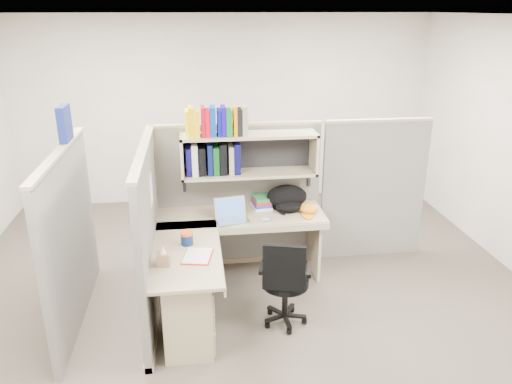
{
  "coord_description": "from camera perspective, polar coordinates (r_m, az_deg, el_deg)",
  "views": [
    {
      "loc": [
        -0.46,
        -4.22,
        2.76
      ],
      "look_at": [
        0.11,
        0.25,
        1.09
      ],
      "focal_mm": 35.0,
      "sensor_mm": 36.0,
      "label": 1
    }
  ],
  "objects": [
    {
      "name": "paper_cup",
      "position": [
        5.31,
        -2.33,
        -1.62
      ],
      "size": [
        0.09,
        0.09,
        0.1
      ],
      "primitive_type": "cylinder",
      "rotation": [
        0.0,
        0.0,
        0.36
      ],
      "color": "white",
      "rests_on": "desk"
    },
    {
      "name": "snack_canister",
      "position": [
        4.6,
        -7.91,
        -5.25
      ],
      "size": [
        0.12,
        0.12,
        0.12
      ],
      "color": "#0D2050",
      "rests_on": "desk"
    },
    {
      "name": "mouse",
      "position": [
        5.06,
        1.1,
        -3.16
      ],
      "size": [
        0.1,
        0.07,
        0.03
      ],
      "primitive_type": "ellipsoid",
      "rotation": [
        0.0,
        0.0,
        -0.12
      ],
      "color": "#9CBFDE",
      "rests_on": "desk"
    },
    {
      "name": "tissue_box",
      "position": [
        4.27,
        -10.58,
        -7.15
      ],
      "size": [
        0.11,
        0.11,
        0.17
      ],
      "primitive_type": null,
      "rotation": [
        0.0,
        0.0,
        -0.05
      ],
      "color": "#A77C5F",
      "rests_on": "desk"
    },
    {
      "name": "backpack",
      "position": [
        5.31,
        3.66,
        -0.73
      ],
      "size": [
        0.46,
        0.38,
        0.25
      ],
      "primitive_type": null,
      "rotation": [
        0.0,
        0.0,
        0.11
      ],
      "color": "black",
      "rests_on": "desk"
    },
    {
      "name": "room_shell",
      "position": [
        4.4,
        -1.07,
        5.27
      ],
      "size": [
        6.0,
        6.0,
        6.0
      ],
      "color": "#BAB3A8",
      "rests_on": "ground"
    },
    {
      "name": "laptop",
      "position": [
        5.01,
        -2.71,
        -2.18
      ],
      "size": [
        0.37,
        0.37,
        0.23
      ],
      "primitive_type": null,
      "rotation": [
        0.0,
        0.0,
        0.16
      ],
      "color": "#B2B2B7",
      "rests_on": "desk"
    },
    {
      "name": "book_stack",
      "position": [
        5.39,
        0.64,
        -1.12
      ],
      "size": [
        0.21,
        0.27,
        0.12
      ],
      "primitive_type": null,
      "rotation": [
        0.0,
        0.0,
        0.11
      ],
      "color": "gray",
      "rests_on": "desk"
    },
    {
      "name": "loose_paper",
      "position": [
        4.41,
        -6.71,
        -7.21
      ],
      "size": [
        0.28,
        0.34,
        0.0
      ],
      "primitive_type": null,
      "rotation": [
        0.0,
        0.0,
        -0.2
      ],
      "color": "silver",
      "rests_on": "desk"
    },
    {
      "name": "ground",
      "position": [
        5.07,
        -0.95,
        -12.71
      ],
      "size": [
        6.0,
        6.0,
        0.0
      ],
      "primitive_type": "plane",
      "color": "#3B352E",
      "rests_on": "ground"
    },
    {
      "name": "task_chair",
      "position": [
        4.62,
        3.3,
        -11.71
      ],
      "size": [
        0.51,
        0.47,
        0.89
      ],
      "color": "black",
      "rests_on": "ground"
    },
    {
      "name": "orange_cap",
      "position": [
        5.27,
        6.05,
        -1.9
      ],
      "size": [
        0.24,
        0.26,
        0.1
      ],
      "primitive_type": null,
      "rotation": [
        0.0,
        0.0,
        -0.36
      ],
      "color": "orange",
      "rests_on": "desk"
    },
    {
      "name": "cubicle",
      "position": [
        5.03,
        -5.75,
        -1.41
      ],
      "size": [
        3.79,
        1.84,
        1.95
      ],
      "color": "slate",
      "rests_on": "ground"
    },
    {
      "name": "desk",
      "position": [
        4.57,
        -5.74,
        -10.33
      ],
      "size": [
        1.74,
        1.75,
        0.73
      ],
      "color": "tan",
      "rests_on": "ground"
    }
  ]
}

